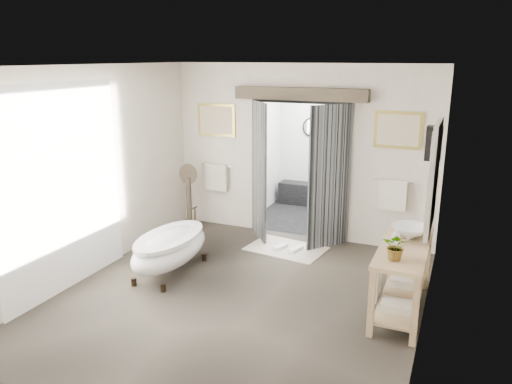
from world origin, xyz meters
TOP-DOWN VIEW (x-y plane):
  - ground_plane at (0.00, 0.00)m, footprint 5.00×5.00m
  - room_shell at (-0.04, -0.11)m, footprint 4.52×5.02m
  - shower_room at (0.00, 3.99)m, footprint 2.22×2.01m
  - back_wall_dressing at (0.00, 2.32)m, footprint 3.82×0.73m
  - clawfoot_tub at (-1.20, 0.29)m, footprint 0.71×1.59m
  - vanity at (1.95, 0.43)m, footprint 0.57×1.60m
  - pedestal_mirror at (-1.89, 2.02)m, footprint 0.35×0.23m
  - rug at (0.03, 1.79)m, footprint 1.30×0.96m
  - slippers at (0.07, 1.74)m, footprint 0.45×0.30m
  - basin at (2.00, 0.71)m, footprint 0.58×0.58m
  - plant at (1.94, -0.05)m, footprint 0.29×0.25m
  - soap_bottle_a at (1.86, 0.47)m, footprint 0.09×0.09m
  - soap_bottle_b at (1.96, 1.04)m, footprint 0.15×0.15m

SIDE VIEW (x-z plane):
  - ground_plane at x=0.00m, z-range 0.00..0.00m
  - rug at x=0.03m, z-range 0.00..0.01m
  - slippers at x=0.07m, z-range 0.01..0.07m
  - clawfoot_tub at x=-1.20m, z-range -0.01..0.77m
  - vanity at x=1.95m, z-range 0.08..0.93m
  - pedestal_mirror at x=-1.89m, z-range -0.08..1.11m
  - shower_room at x=0.00m, z-range -0.35..2.16m
  - basin at x=2.00m, z-range 0.85..1.01m
  - soap_bottle_b at x=1.96m, z-range 0.85..1.01m
  - soap_bottle_a at x=1.86m, z-range 0.85..1.03m
  - plant at x=1.94m, z-range 0.85..1.16m
  - back_wall_dressing at x=0.00m, z-range 0.30..2.82m
  - room_shell at x=-0.04m, z-range 0.40..3.31m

